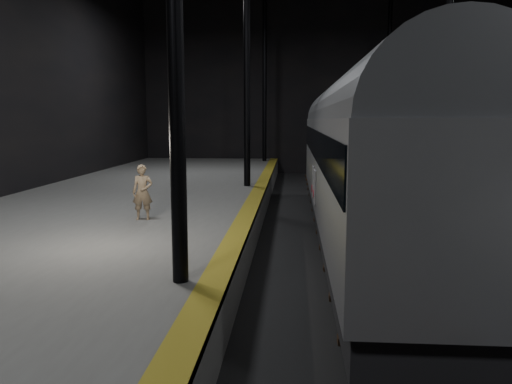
# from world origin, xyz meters

# --- Properties ---
(ground) EXTENTS (44.00, 44.00, 0.00)m
(ground) POSITION_xyz_m (0.00, 0.00, 0.00)
(ground) COLOR black
(ground) RESTS_ON ground
(platform_left) EXTENTS (9.00, 43.80, 1.00)m
(platform_left) POSITION_xyz_m (-7.50, 0.00, 0.50)
(platform_left) COLOR #565654
(platform_left) RESTS_ON ground
(tactile_strip) EXTENTS (0.50, 43.80, 0.01)m
(tactile_strip) POSITION_xyz_m (-3.25, 0.00, 1.00)
(tactile_strip) COLOR olive
(tactile_strip) RESTS_ON platform_left
(track) EXTENTS (2.40, 43.00, 0.24)m
(track) POSITION_xyz_m (0.00, 0.00, 0.07)
(track) COLOR #3F3328
(track) RESTS_ON ground
(train) EXTENTS (2.73, 18.16, 4.85)m
(train) POSITION_xyz_m (-0.00, 3.10, 2.71)
(train) COLOR #A1A3A9
(train) RESTS_ON ground
(woman) EXTENTS (0.58, 0.43, 1.48)m
(woman) POSITION_xyz_m (-5.95, 0.99, 1.74)
(woman) COLOR #9A7E5E
(woman) RESTS_ON platform_left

